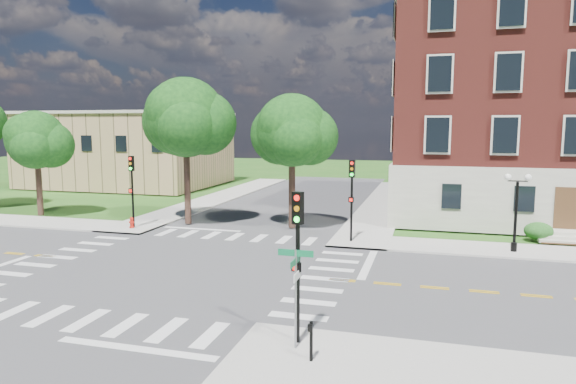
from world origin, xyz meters
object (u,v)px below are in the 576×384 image
(traffic_signal_ne, at_px, (352,190))
(fire_hydrant, at_px, (132,223))
(street_sign_pole, at_px, (296,279))
(traffic_signal_se, at_px, (298,248))
(traffic_signal_nw, at_px, (132,182))
(push_button_post, at_px, (311,339))
(twin_lamp_west, at_px, (516,208))

(traffic_signal_ne, relative_size, fire_hydrant, 6.40)
(street_sign_pole, distance_m, fire_hydrant, 21.57)
(traffic_signal_se, relative_size, traffic_signal_nw, 1.00)
(traffic_signal_ne, relative_size, push_button_post, 4.00)
(traffic_signal_se, xyz_separation_m, traffic_signal_ne, (-0.54, 14.69, 0.00))
(traffic_signal_nw, distance_m, push_button_post, 22.78)
(push_button_post, bearing_deg, twin_lamp_west, 64.05)
(twin_lamp_west, distance_m, fire_hydrant, 23.73)
(traffic_signal_se, relative_size, twin_lamp_west, 1.13)
(street_sign_pole, distance_m, push_button_post, 1.80)
(traffic_signal_ne, height_order, traffic_signal_nw, same)
(traffic_signal_ne, height_order, twin_lamp_west, traffic_signal_ne)
(twin_lamp_west, xyz_separation_m, push_button_post, (-7.67, -15.77, -1.73))
(traffic_signal_nw, distance_m, street_sign_pole, 21.68)
(traffic_signal_se, height_order, traffic_signal_nw, same)
(traffic_signal_ne, distance_m, twin_lamp_west, 8.95)
(street_sign_pole, xyz_separation_m, fire_hydrant, (-15.32, 15.08, -1.84))
(twin_lamp_west, bearing_deg, traffic_signal_ne, 179.48)
(traffic_signal_se, xyz_separation_m, twin_lamp_west, (8.38, 14.61, -0.66))
(traffic_signal_se, bearing_deg, fire_hydrant, 136.16)
(twin_lamp_west, relative_size, push_button_post, 3.53)
(traffic_signal_ne, bearing_deg, traffic_signal_se, -87.89)
(push_button_post, height_order, fire_hydrant, push_button_post)
(traffic_signal_se, distance_m, traffic_signal_ne, 14.70)
(traffic_signal_se, relative_size, fire_hydrant, 6.40)
(traffic_signal_se, distance_m, twin_lamp_west, 16.86)
(traffic_signal_nw, bearing_deg, push_button_post, -45.13)
(traffic_signal_nw, xyz_separation_m, twin_lamp_west, (23.65, -0.28, -0.66))
(traffic_signal_ne, bearing_deg, street_sign_pole, -87.74)
(traffic_signal_ne, xyz_separation_m, push_button_post, (1.25, -15.85, -2.39))
(traffic_signal_se, height_order, traffic_signal_ne, same)
(street_sign_pole, height_order, fire_hydrant, street_sign_pole)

